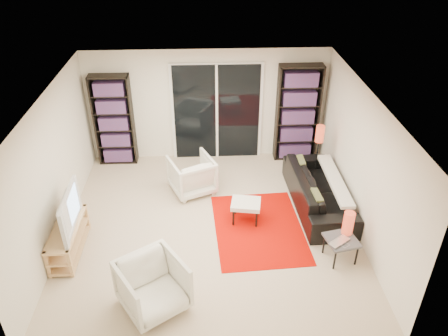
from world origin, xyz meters
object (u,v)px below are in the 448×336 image
(bookshelf_right, at_px, (298,114))
(bookshelf_left, at_px, (114,121))
(floor_lamp, at_px, (319,140))
(ottoman, at_px, (246,205))
(sofa, at_px, (319,191))
(armchair_front, at_px, (153,286))
(side_table, at_px, (341,241))
(tv_stand, at_px, (69,239))
(armchair_back, at_px, (192,175))

(bookshelf_right, bearing_deg, bookshelf_left, 180.00)
(floor_lamp, bearing_deg, ottoman, -140.81)
(ottoman, bearing_deg, sofa, 15.90)
(armchair_front, xyz_separation_m, side_table, (2.85, 0.82, -0.03))
(ottoman, xyz_separation_m, floor_lamp, (1.52, 1.24, 0.58))
(tv_stand, distance_m, sofa, 4.42)
(tv_stand, bearing_deg, armchair_back, 40.35)
(armchair_back, xyz_separation_m, floor_lamp, (2.48, 0.25, 0.56))
(sofa, height_order, ottoman, sofa)
(sofa, relative_size, armchair_back, 2.81)
(bookshelf_left, bearing_deg, tv_stand, -96.67)
(bookshelf_right, relative_size, armchair_back, 2.64)
(bookshelf_left, height_order, floor_lamp, bookshelf_left)
(armchair_back, distance_m, floor_lamp, 2.55)
(ottoman, height_order, side_table, same)
(tv_stand, xyz_separation_m, sofa, (4.29, 1.06, 0.06))
(tv_stand, xyz_separation_m, side_table, (4.31, -0.38, 0.09))
(bookshelf_right, height_order, ottoman, bookshelf_right)
(side_table, bearing_deg, bookshelf_right, 92.22)
(bookshelf_right, bearing_deg, side_table, -87.78)
(bookshelf_right, height_order, armchair_front, bookshelf_right)
(bookshelf_right, distance_m, side_table, 3.33)
(tv_stand, relative_size, armchair_back, 1.53)
(bookshelf_right, bearing_deg, floor_lamp, -75.76)
(bookshelf_right, distance_m, floor_lamp, 1.01)
(tv_stand, bearing_deg, sofa, 13.90)
(floor_lamp, bearing_deg, bookshelf_right, 104.24)
(bookshelf_right, xyz_separation_m, armchair_back, (-2.23, -1.22, -0.69))
(armchair_front, xyz_separation_m, ottoman, (1.45, 1.86, -0.04))
(sofa, distance_m, armchair_back, 2.42)
(floor_lamp, bearing_deg, sofa, -99.31)
(floor_lamp, bearing_deg, armchair_front, -133.76)
(sofa, bearing_deg, bookshelf_right, 0.92)
(bookshelf_right, distance_m, sofa, 1.96)
(bookshelf_left, bearing_deg, armchair_front, -74.51)
(armchair_back, relative_size, floor_lamp, 0.65)
(bookshelf_left, xyz_separation_m, side_table, (3.98, -3.25, -0.62))
(ottoman, bearing_deg, side_table, -36.73)
(tv_stand, relative_size, side_table, 2.20)
(sofa, relative_size, ottoman, 3.95)
(ottoman, distance_m, floor_lamp, 2.04)
(ottoman, bearing_deg, tv_stand, -167.07)
(sofa, xyz_separation_m, side_table, (0.02, -1.44, 0.03))
(bookshelf_right, relative_size, side_table, 3.79)
(bookshelf_right, xyz_separation_m, armchair_front, (-2.72, -4.07, -0.67))
(bookshelf_left, relative_size, ottoman, 3.45)
(armchair_back, distance_m, armchair_front, 2.89)
(ottoman, bearing_deg, bookshelf_right, 60.01)
(sofa, distance_m, floor_lamp, 1.04)
(bookshelf_right, xyz_separation_m, tv_stand, (-4.19, -2.88, -0.79))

